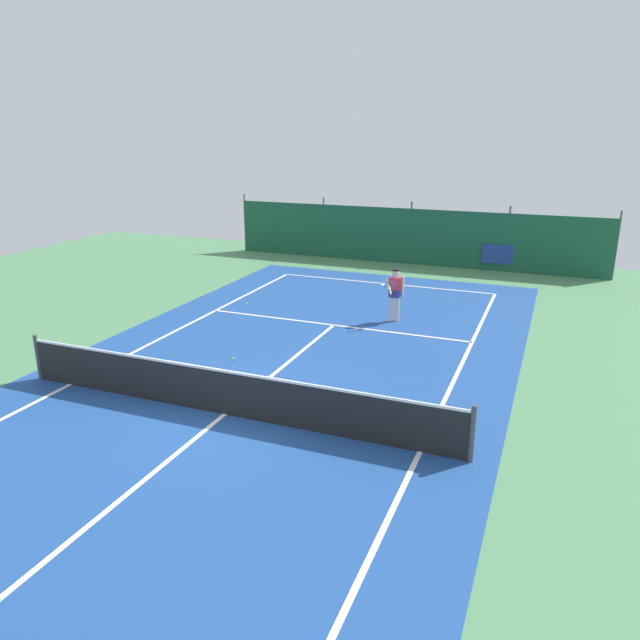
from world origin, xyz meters
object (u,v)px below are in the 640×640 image
at_px(tennis_net, 224,392).
at_px(tennis_player, 395,291).
at_px(parked_car, 506,243).
at_px(tennis_ball_midcourt, 233,359).
at_px(tennis_ball_near_player, 247,304).

height_order(tennis_net, tennis_player, tennis_player).
bearing_deg(parked_car, tennis_ball_midcourt, 66.35).
height_order(tennis_net, tennis_ball_midcourt, tennis_net).
bearing_deg(tennis_ball_near_player, parked_car, 54.78).
bearing_deg(tennis_player, tennis_net, 48.71).
bearing_deg(tennis_player, parked_car, -131.66).
bearing_deg(tennis_net, tennis_ball_near_player, 115.38).
bearing_deg(tennis_ball_midcourt, parked_car, 70.87).
relative_size(tennis_ball_near_player, parked_car, 0.02).
bearing_deg(tennis_ball_midcourt, tennis_net, -63.35).
xyz_separation_m(tennis_ball_midcourt, parked_car, (5.22, 15.05, 0.81)).
height_order(tennis_net, tennis_ball_near_player, tennis_net).
distance_m(tennis_player, tennis_ball_midcourt, 5.64).
distance_m(tennis_net, tennis_ball_midcourt, 3.13).
xyz_separation_m(tennis_net, parked_car, (3.83, 17.82, 0.33)).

